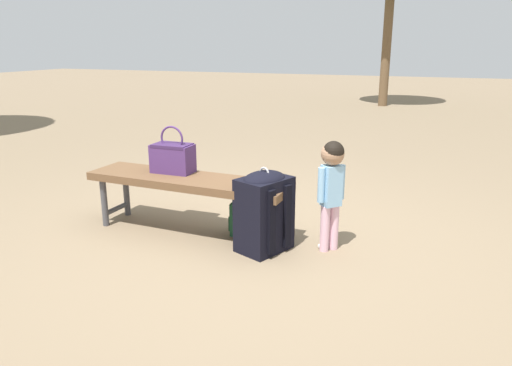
# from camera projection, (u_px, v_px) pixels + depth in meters

# --- Properties ---
(ground_plane) EXTENTS (40.00, 40.00, 0.00)m
(ground_plane) POSITION_uv_depth(u_px,v_px,m) (249.00, 244.00, 3.57)
(ground_plane) COLOR #7F6B51
(ground_plane) RESTS_ON ground
(park_bench) EXTENTS (1.61, 0.45, 0.45)m
(park_bench) POSITION_uv_depth(u_px,v_px,m) (188.00, 184.00, 3.69)
(park_bench) COLOR brown
(park_bench) RESTS_ON ground
(handbag) EXTENTS (0.32, 0.19, 0.37)m
(handbag) POSITION_uv_depth(u_px,v_px,m) (173.00, 157.00, 3.77)
(handbag) COLOR #4C2D66
(handbag) RESTS_ON park_bench
(child_standing) EXTENTS (0.17, 0.18, 0.79)m
(child_standing) POSITION_uv_depth(u_px,v_px,m) (332.00, 179.00, 3.33)
(child_standing) COLOR #E5B2C6
(child_standing) RESTS_ON ground
(backpack_large) EXTENTS (0.40, 0.44, 0.61)m
(backpack_large) POSITION_uv_depth(u_px,v_px,m) (264.00, 209.00, 3.40)
(backpack_large) COLOR black
(backpack_large) RESTS_ON ground
(backpack_small) EXTENTS (0.17, 0.19, 0.30)m
(backpack_small) POSITION_uv_depth(u_px,v_px,m) (241.00, 215.00, 3.74)
(backpack_small) COLOR #1E4C2D
(backpack_small) RESTS_ON ground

